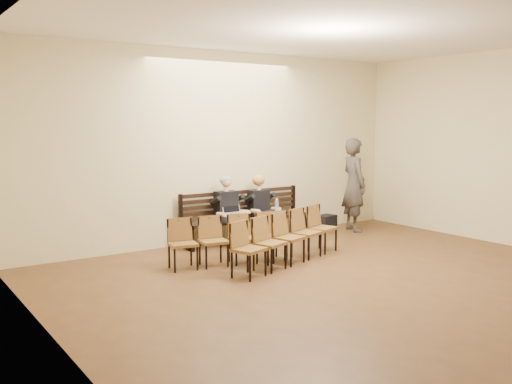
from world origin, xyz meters
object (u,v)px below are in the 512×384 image
Objects in this scene: seated_man at (229,213)px; laptop at (236,214)px; bench at (247,229)px; passerby at (354,178)px; water_bottle at (277,211)px; chair_row_back at (289,238)px; seated_woman at (262,212)px; bag at (326,223)px; chair_row_front at (228,240)px.

laptop is at bearing -78.73° from seated_man.
passerby is (2.36, -0.38, 0.86)m from bench.
water_bottle is 1.64m from chair_row_back.
passerby is (2.10, -0.26, 0.54)m from seated_woman.
chair_row_front is (-3.15, -1.29, 0.23)m from bag.
seated_man is 0.64× the size of chair_row_front.
water_bottle is at bearing 42.01° from chair_row_back.
seated_woman is at bearing -176.36° from bag.
seated_man is at bearing -165.30° from bench.
chair_row_front is 0.76× the size of chair_row_back.
water_bottle is at bearing -166.91° from bag.
bench is 0.43m from seated_woman.
chair_row_back is (-0.81, -1.41, -0.17)m from water_bottle.
seated_man reaches higher than bench.
bench is 1.05× the size of chair_row_back.
passerby reaches higher than chair_row_back.
chair_row_back is (0.82, -0.47, 0.02)m from chair_row_front.
laptop is at bearing 174.46° from water_bottle.
seated_man is at bearing 164.43° from water_bottle.
seated_woman is 0.50× the size of passerby.
laptop is (-0.68, -0.16, 0.03)m from seated_woman.
chair_row_front reaches higher than bench.
chair_row_front is (-0.75, -1.18, -0.21)m from seated_man.
chair_row_back reaches higher than bench.
seated_woman is 0.59× the size of chair_row_front.
chair_row_back is (-0.64, -1.66, -0.14)m from seated_woman.
chair_row_front is at bearing -132.70° from bench.
bench is 2.54m from passerby.
passerby reaches higher than bag.
chair_row_front is at bearing -122.22° from seated_man.
laptop is at bearing 63.27° from chair_row_front.
seated_woman is at bearing -24.93° from bench.
seated_man is (-0.46, -0.12, 0.37)m from bench.
bench is 10.55× the size of water_bottle.
bench is at bearing 179.62° from bag.
bag is at bearing 2.56° from seated_man.
seated_woman is 0.30m from water_bottle.
bench is at bearing 155.07° from seated_woman.
seated_man is 2.87m from passerby.
chair_row_back is (-2.74, -1.40, -0.69)m from passerby.
chair_row_front is at bearing 131.72° from chair_row_back.
passerby is (2.82, -0.26, 0.49)m from seated_man.
seated_woman reaches higher than chair_row_back.
water_bottle is at bearing 40.57° from chair_row_front.
chair_row_back is at bearing -87.39° from seated_man.
chair_row_back is at bearing -19.39° from chair_row_front.
chair_row_front reaches higher than water_bottle.
bag is (2.40, 0.11, -0.44)m from seated_man.
passerby reaches higher than chair_row_front.
bench is 7.23× the size of laptop.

